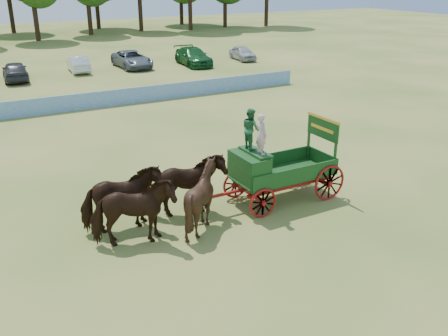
# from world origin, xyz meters

# --- Properties ---
(ground) EXTENTS (160.00, 160.00, 0.00)m
(ground) POSITION_xyz_m (0.00, 0.00, 0.00)
(ground) COLOR #A6934B
(ground) RESTS_ON ground
(horse_lead_left) EXTENTS (2.87, 1.81, 2.24)m
(horse_lead_left) POSITION_xyz_m (-6.92, 0.42, 1.12)
(horse_lead_left) COLOR black
(horse_lead_left) RESTS_ON ground
(horse_lead_right) EXTENTS (2.75, 1.43, 2.24)m
(horse_lead_right) POSITION_xyz_m (-6.92, 1.52, 1.12)
(horse_lead_right) COLOR black
(horse_lead_right) RESTS_ON ground
(horse_wheel_left) EXTENTS (2.08, 1.86, 2.25)m
(horse_wheel_left) POSITION_xyz_m (-4.52, 0.42, 1.12)
(horse_wheel_left) COLOR black
(horse_wheel_left) RESTS_ON ground
(horse_wheel_right) EXTENTS (2.79, 1.55, 2.24)m
(horse_wheel_right) POSITION_xyz_m (-4.52, 1.52, 1.12)
(horse_wheel_right) COLOR black
(horse_wheel_right) RESTS_ON ground
(farm_dray) EXTENTS (6.00, 2.00, 3.63)m
(farm_dray) POSITION_xyz_m (-1.54, 1.00, 1.59)
(farm_dray) COLOR #A41910
(farm_dray) RESTS_ON ground
(sponsor_banner) EXTENTS (26.00, 0.08, 1.05)m
(sponsor_banner) POSITION_xyz_m (-1.00, 18.00, 0.53)
(sponsor_banner) COLOR #1D519E
(sponsor_banner) RESTS_ON ground
(parked_cars) EXTENTS (42.62, 7.16, 1.63)m
(parked_cars) POSITION_xyz_m (-6.17, 29.94, 0.76)
(parked_cars) COLOR silver
(parked_cars) RESTS_ON ground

